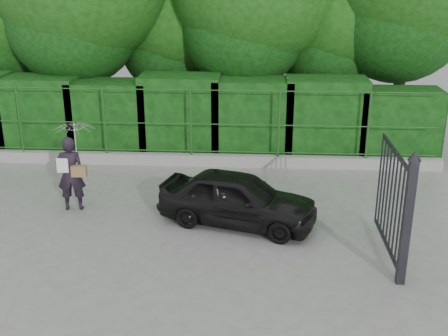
{
  "coord_description": "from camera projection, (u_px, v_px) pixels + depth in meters",
  "views": [
    {
      "loc": [
        2.12,
        -9.65,
        5.09
      ],
      "look_at": [
        1.46,
        1.3,
        1.1
      ],
      "focal_mm": 45.0,
      "sensor_mm": 36.0,
      "label": 1
    }
  ],
  "objects": [
    {
      "name": "ground",
      "position": [
        145.0,
        242.0,
        10.91
      ],
      "size": [
        80.0,
        80.0,
        0.0
      ],
      "primitive_type": "plane",
      "color": "gray"
    },
    {
      "name": "kerb",
      "position": [
        177.0,
        159.0,
        15.08
      ],
      "size": [
        14.0,
        0.25,
        0.3
      ],
      "primitive_type": "cube",
      "color": "#9E9E99",
      "rests_on": "ground"
    },
    {
      "name": "woman",
      "position": [
        73.0,
        154.0,
        12.0
      ],
      "size": [
        0.91,
        0.87,
        1.96
      ],
      "color": "black",
      "rests_on": "ground"
    },
    {
      "name": "hedge",
      "position": [
        178.0,
        117.0,
        15.71
      ],
      "size": [
        14.2,
        1.2,
        2.24
      ],
      "color": "black",
      "rests_on": "ground"
    },
    {
      "name": "gate",
      "position": [
        400.0,
        207.0,
        9.57
      ],
      "size": [
        0.22,
        2.33,
        2.36
      ],
      "color": "black",
      "rests_on": "ground"
    },
    {
      "name": "fence",
      "position": [
        184.0,
        122.0,
        14.71
      ],
      "size": [
        14.13,
        0.06,
        1.8
      ],
      "color": "#20511C",
      "rests_on": "kerb"
    },
    {
      "name": "car",
      "position": [
        238.0,
        198.0,
        11.53
      ],
      "size": [
        3.51,
        2.21,
        1.11
      ],
      "primitive_type": "imported",
      "rotation": [
        0.0,
        0.0,
        1.28
      ],
      "color": "black",
      "rests_on": "ground"
    }
  ]
}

